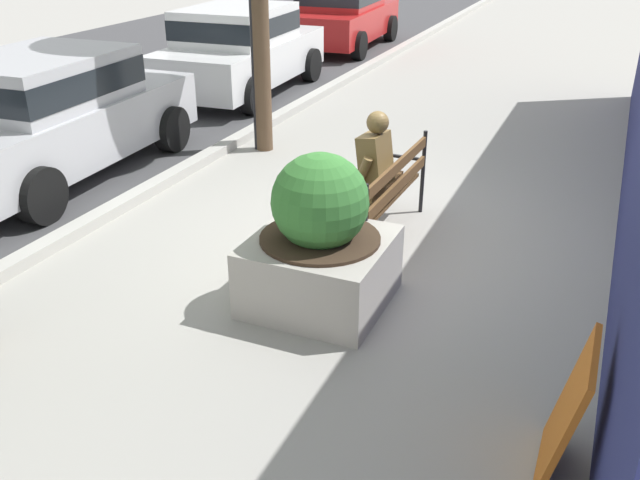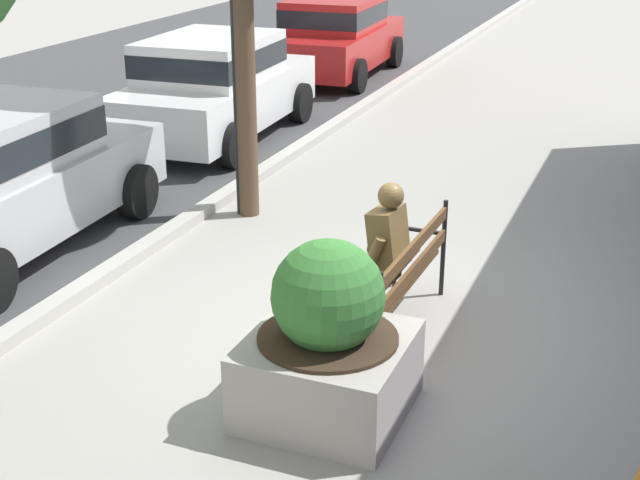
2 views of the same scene
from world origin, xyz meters
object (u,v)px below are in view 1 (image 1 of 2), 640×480
(park_bench, at_px, (382,191))
(parked_car_silver, at_px, (49,112))
(parked_car_red, at_px, (342,13))
(bronze_statue_seated, at_px, (363,177))
(parked_car_white, at_px, (240,47))
(leaning_signboard, at_px, (566,413))
(concrete_planter, at_px, (320,243))

(park_bench, height_order, parked_car_silver, parked_car_silver)
(parked_car_silver, relative_size, parked_car_red, 1.00)
(bronze_statue_seated, xyz_separation_m, parked_car_silver, (0.19, 4.23, 0.17))
(parked_car_white, bearing_deg, leaning_signboard, -139.81)
(bronze_statue_seated, relative_size, parked_car_red, 0.33)
(concrete_planter, height_order, parked_car_silver, parked_car_silver)
(bronze_statue_seated, bearing_deg, parked_car_white, 40.22)
(parked_car_white, xyz_separation_m, parked_car_red, (5.04, 0.00, 0.00))
(park_bench, distance_m, bronze_statue_seated, 0.24)
(concrete_planter, distance_m, parked_car_white, 7.75)
(park_bench, bearing_deg, concrete_planter, 176.98)
(leaning_signboard, bearing_deg, parked_car_white, 40.19)
(bronze_statue_seated, relative_size, concrete_planter, 1.01)
(park_bench, xyz_separation_m, bronze_statue_seated, (-0.01, 0.21, 0.12))
(parked_car_red, height_order, leaning_signboard, parked_car_red)
(park_bench, xyz_separation_m, concrete_planter, (-1.41, 0.07, 0.03))
(parked_car_silver, relative_size, leaning_signboard, 4.64)
(bronze_statue_seated, height_order, parked_car_red, parked_car_red)
(parked_car_red, bearing_deg, leaning_signboard, -152.96)
(concrete_planter, bearing_deg, parked_car_red, 20.87)
(bronze_statue_seated, xyz_separation_m, parked_car_red, (10.05, 4.23, 0.17))
(parked_car_silver, height_order, leaning_signboard, parked_car_silver)
(concrete_planter, relative_size, leaning_signboard, 1.51)
(park_bench, bearing_deg, parked_car_white, 41.66)
(parked_car_red, relative_size, leaning_signboard, 4.64)
(park_bench, relative_size, parked_car_white, 0.43)
(concrete_planter, relative_size, parked_car_white, 0.33)
(park_bench, distance_m, leaning_signboard, 3.40)
(parked_car_silver, bearing_deg, park_bench, -92.28)
(park_bench, distance_m, concrete_planter, 1.42)
(bronze_statue_seated, height_order, parked_car_silver, parked_car_silver)
(bronze_statue_seated, distance_m, parked_car_silver, 4.24)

